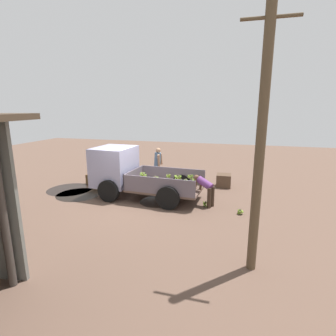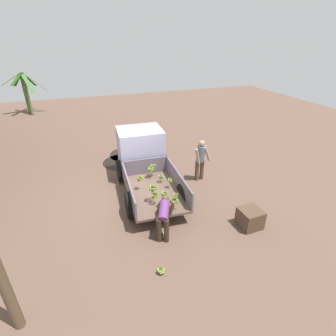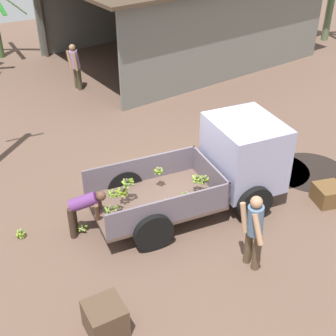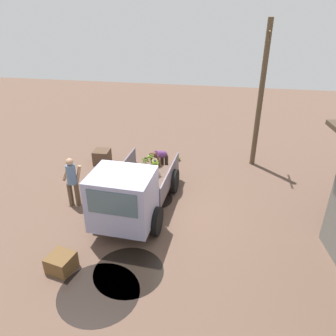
{
  "view_description": "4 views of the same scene",
  "coord_description": "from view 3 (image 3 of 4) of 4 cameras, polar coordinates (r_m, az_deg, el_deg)",
  "views": [
    {
      "loc": [
        -3.86,
        9.2,
        3.65
      ],
      "look_at": [
        -0.87,
        -1.44,
        1.09
      ],
      "focal_mm": 28.0,
      "sensor_mm": 36.0,
      "label": 1
    },
    {
      "loc": [
        -8.43,
        1.67,
        5.41
      ],
      "look_at": [
        -1.01,
        -0.98,
        1.34
      ],
      "focal_mm": 28.0,
      "sensor_mm": 36.0,
      "label": 2
    },
    {
      "loc": [
        -4.64,
        -8.22,
        6.85
      ],
      "look_at": [
        -0.7,
        -0.44,
        1.28
      ],
      "focal_mm": 50.0,
      "sensor_mm": 36.0,
      "label": 3
    },
    {
      "loc": [
        8.79,
        2.06,
        6.34
      ],
      "look_at": [
        -0.87,
        0.36,
        1.23
      ],
      "focal_mm": 35.0,
      "sensor_mm": 36.0,
      "label": 4
    }
  ],
  "objects": [
    {
      "name": "ground",
      "position": [
        11.67,
        2.1,
        -3.4
      ],
      "size": [
        36.0,
        36.0,
        0.0
      ],
      "primitive_type": "plane",
      "color": "brown"
    },
    {
      "name": "wooden_crate_1",
      "position": [
        11.97,
        18.94,
        -3.05
      ],
      "size": [
        0.75,
        0.75,
        0.46
      ],
      "primitive_type": "cube",
      "rotation": [
        0.0,
        0.0,
        4.5
      ],
      "color": "brown",
      "rests_on": "ground"
    },
    {
      "name": "person_worker_loading",
      "position": [
        10.26,
        -10.3,
        -4.83
      ],
      "size": [
        0.86,
        0.75,
        1.13
      ],
      "rotation": [
        0.0,
        0.0,
        -0.44
      ],
      "color": "#36271D",
      "rests_on": "ground"
    },
    {
      "name": "cargo_truck",
      "position": [
        11.04,
        7.27,
        0.7
      ],
      "size": [
        4.56,
        2.26,
        2.04
      ],
      "rotation": [
        0.0,
        0.0,
        -0.06
      ],
      "color": "brown",
      "rests_on": "ground"
    },
    {
      "name": "wooden_crate_0",
      "position": [
        8.57,
        -7.66,
        -17.72
      ],
      "size": [
        0.68,
        0.68,
        0.6
      ],
      "primitive_type": "cube",
      "rotation": [
        0.0,
        0.0,
        1.61
      ],
      "color": "#4D3828",
      "rests_on": "ground"
    },
    {
      "name": "banana_bunch_on_ground_1",
      "position": [
        10.69,
        -10.42,
        -7.14
      ],
      "size": [
        0.24,
        0.24,
        0.2
      ],
      "color": "#423B2A",
      "rests_on": "ground"
    },
    {
      "name": "banana_bunch_on_ground_0",
      "position": [
        10.87,
        -17.5,
        -7.63
      ],
      "size": [
        0.22,
        0.22,
        0.19
      ],
      "color": "#494230",
      "rests_on": "ground"
    },
    {
      "name": "person_bystander_near_shed",
      "position": [
        17.52,
        -11.24,
        12.26
      ],
      "size": [
        0.45,
        0.65,
        1.69
      ],
      "rotation": [
        0.0,
        0.0,
        3.34
      ],
      "color": "#413B27",
      "rests_on": "ground"
    },
    {
      "name": "person_foreground_visitor",
      "position": [
        9.31,
        10.45,
        -7.29
      ],
      "size": [
        0.4,
        0.74,
        1.74
      ],
      "rotation": [
        0.0,
        0.0,
        3.28
      ],
      "color": "brown",
      "rests_on": "ground"
    },
    {
      "name": "mud_patch_0",
      "position": [
        13.13,
        17.0,
        -0.43
      ],
      "size": [
        2.0,
        2.0,
        0.01
      ],
      "primitive_type": "cylinder",
      "color": "black",
      "rests_on": "ground"
    },
    {
      "name": "mud_patch_2",
      "position": [
        12.98,
        12.9,
        -0.19
      ],
      "size": [
        1.84,
        1.84,
        0.01
      ],
      "primitive_type": "cylinder",
      "color": "black",
      "rests_on": "ground"
    },
    {
      "name": "banana_palm_2",
      "position": [
        23.85,
        19.3,
        18.74
      ],
      "size": [
        2.29,
        2.35,
        3.34
      ],
      "color": "#5B6C4A",
      "rests_on": "ground"
    },
    {
      "name": "mud_patch_1",
      "position": [
        11.29,
        -0.96,
        -4.75
      ],
      "size": [
        1.34,
        1.34,
        0.01
      ],
      "primitive_type": "cylinder",
      "color": "black",
      "rests_on": "ground"
    }
  ]
}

